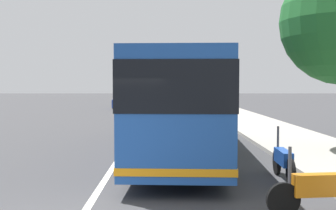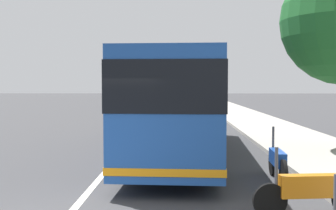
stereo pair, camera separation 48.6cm
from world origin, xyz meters
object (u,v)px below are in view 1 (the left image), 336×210
Objects in this scene: coach_bus at (180,100)px; motorcycle_nearest_curb at (322,190)px; car_ahead_same_lane at (173,103)px; motorcycle_by_tree at (283,161)px; car_behind_bus at (136,99)px; car_side_street at (125,101)px.

coach_bus is 7.23m from motorcycle_nearest_curb.
car_ahead_same_lane is at bearing 2.38° from coach_bus.
car_behind_bus is (37.45, 6.22, 0.26)m from motorcycle_by_tree.
motorcycle_by_tree is at bearing -97.76° from motorcycle_nearest_curb.
motorcycle_nearest_curb is at bearing 14.66° from car_side_street.
car_side_street is (34.08, 6.81, 0.26)m from motorcycle_nearest_curb.
car_side_street reaches higher than motorcycle_by_tree.
motorcycle_nearest_curb is 34.75m from car_side_street.
car_behind_bus is at bearing 28.84° from car_ahead_same_lane.
coach_bus is at bearing 5.86° from car_behind_bus.
motorcycle_nearest_curb is 31.58m from car_ahead_same_lane.
car_behind_bus reaches higher than motorcycle_by_tree.
car_side_street is at bearing 15.10° from motorcycle_by_tree.
car_behind_bus reaches higher than car_side_street.
motorcycle_nearest_curb is at bearing -172.71° from car_ahead_same_lane.
car_side_street is (2.56, 4.76, 0.04)m from car_ahead_same_lane.
car_behind_bus reaches higher than motorcycle_nearest_curb.
coach_bus is at bearing 12.71° from car_side_street.
car_behind_bus is 0.97× the size of car_side_street.
car_ahead_same_lane is 9.58m from car_behind_bus.
car_behind_bus is (33.46, 3.84, -1.11)m from coach_bus.
car_behind_bus is at bearing -87.45° from motorcycle_nearest_curb.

